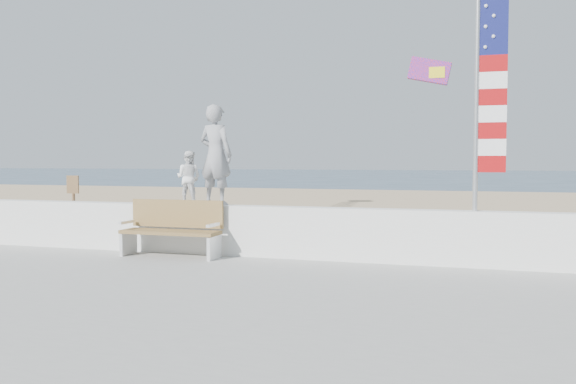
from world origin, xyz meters
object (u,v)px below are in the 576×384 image
adult (216,155)px  child (189,178)px  flag (485,91)px  bench (173,228)px

adult → child: bearing=11.2°
adult → flag: flag is taller
bench → flag: 5.79m
adult → child: 0.69m
child → bench: 1.00m
bench → flag: flag is taller
child → bench: (-0.10, -0.45, -0.89)m
adult → bench: size_ratio=1.01×
child → flag: 5.39m
adult → flag: bearing=-168.8°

